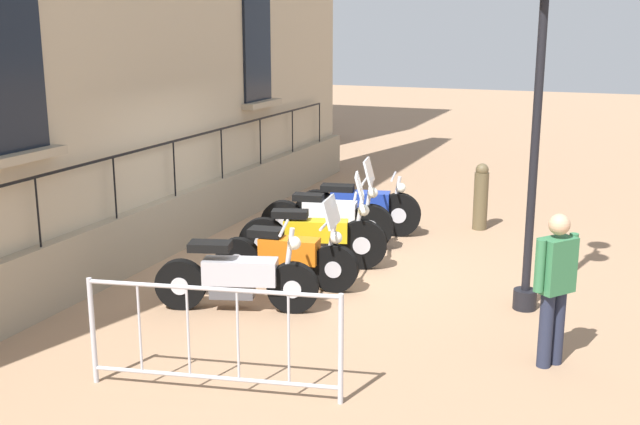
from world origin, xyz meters
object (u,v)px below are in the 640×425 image
(motorcycle_silver, at_px, (237,278))
(bollard, at_px, (481,196))
(motorcycle_white, at_px, (328,219))
(motorcycle_blue, at_px, (358,208))
(lamppost, at_px, (541,61))
(pedestrian_standing, at_px, (555,282))
(motorcycle_orange, at_px, (288,257))
(crowd_barrier, at_px, (213,336))
(motorcycle_yellow, at_px, (314,237))

(motorcycle_silver, bearing_deg, bollard, 67.59)
(motorcycle_white, distance_m, motorcycle_blue, 0.88)
(motorcycle_silver, distance_m, bollard, 5.22)
(motorcycle_blue, distance_m, lamppost, 4.61)
(bollard, bearing_deg, pedestrian_standing, -72.00)
(motorcycle_orange, distance_m, bollard, 4.24)
(bollard, bearing_deg, crowd_barrier, -100.01)
(crowd_barrier, bearing_deg, pedestrian_standing, 32.16)
(motorcycle_silver, xyz_separation_m, motorcycle_blue, (0.20, 3.80, 0.03))
(motorcycle_yellow, xyz_separation_m, motorcycle_blue, (-0.01, 1.91, -0.01))
(motorcycle_yellow, xyz_separation_m, motorcycle_white, (-0.19, 1.04, -0.01))
(motorcycle_orange, bearing_deg, motorcycle_blue, 90.46)
(motorcycle_orange, relative_size, motorcycle_blue, 0.94)
(motorcycle_blue, bearing_deg, lamppost, -39.75)
(motorcycle_orange, relative_size, lamppost, 0.45)
(motorcycle_yellow, bearing_deg, motorcycle_silver, -96.43)
(motorcycle_silver, height_order, bollard, bollard)
(motorcycle_orange, height_order, motorcycle_blue, motorcycle_orange)
(motorcycle_yellow, xyz_separation_m, bollard, (1.78, 2.93, 0.12))
(motorcycle_orange, distance_m, lamppost, 3.90)
(motorcycle_white, distance_m, bollard, 2.73)
(motorcycle_blue, xyz_separation_m, pedestrian_standing, (3.42, -4.00, 0.45))
(lamppost, bearing_deg, pedestrian_standing, -73.78)
(lamppost, relative_size, bollard, 3.86)
(motorcycle_blue, height_order, pedestrian_standing, pedestrian_standing)
(motorcycle_silver, bearing_deg, pedestrian_standing, -3.12)
(motorcycle_silver, height_order, motorcycle_orange, motorcycle_orange)
(motorcycle_white, height_order, lamppost, lamppost)
(lamppost, distance_m, bollard, 4.40)
(motorcycle_yellow, distance_m, motorcycle_white, 1.06)
(pedestrian_standing, bearing_deg, bollard, 108.00)
(crowd_barrier, distance_m, bollard, 6.91)
(lamppost, relative_size, pedestrian_standing, 2.73)
(motorcycle_blue, height_order, crowd_barrier, crowd_barrier)
(motorcycle_silver, distance_m, motorcycle_yellow, 1.90)
(motorcycle_orange, bearing_deg, lamppost, 6.64)
(motorcycle_blue, height_order, lamppost, lamppost)
(crowd_barrier, bearing_deg, bollard, 79.99)
(motorcycle_white, bearing_deg, pedestrian_standing, -41.02)
(motorcycle_yellow, height_order, crowd_barrier, motorcycle_yellow)
(motorcycle_silver, height_order, pedestrian_standing, pedestrian_standing)
(motorcycle_white, height_order, crowd_barrier, motorcycle_white)
(motorcycle_white, relative_size, motorcycle_blue, 1.00)
(motorcycle_blue, bearing_deg, motorcycle_orange, -89.54)
(crowd_barrier, bearing_deg, motorcycle_orange, 100.85)
(motorcycle_orange, xyz_separation_m, crowd_barrier, (0.57, -2.95, 0.15))
(lamppost, bearing_deg, motorcycle_orange, -173.36)
(crowd_barrier, relative_size, pedestrian_standing, 1.52)
(motorcycle_silver, relative_size, motorcycle_yellow, 0.95)
(motorcycle_yellow, relative_size, lamppost, 0.47)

